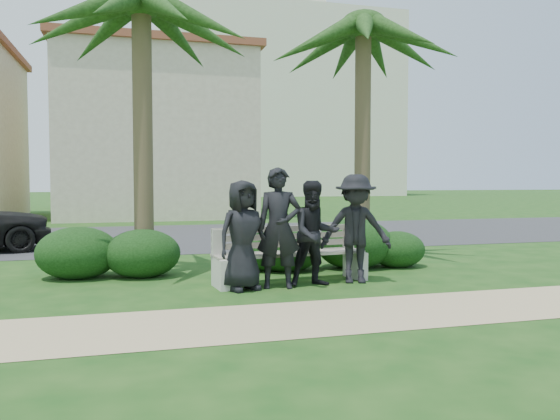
# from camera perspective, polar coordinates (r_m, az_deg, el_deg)

# --- Properties ---
(ground) EXTENTS (160.00, 160.00, 0.00)m
(ground) POSITION_cam_1_polar(r_m,az_deg,el_deg) (8.13, 0.30, -8.09)
(ground) COLOR #164112
(ground) RESTS_ON ground
(footpath) EXTENTS (30.00, 1.60, 0.01)m
(footpath) POSITION_cam_1_polar(r_m,az_deg,el_deg) (6.45, 4.71, -11.03)
(footpath) COLOR tan
(footpath) RESTS_ON ground
(asphalt_street) EXTENTS (160.00, 8.00, 0.01)m
(asphalt_street) POSITION_cam_1_polar(r_m,az_deg,el_deg) (15.90, -7.53, -2.67)
(asphalt_street) COLOR #2D2D30
(asphalt_street) RESTS_ON ground
(stucco_bldg_right) EXTENTS (8.40, 8.40, 7.30)m
(stucco_bldg_right) POSITION_cam_1_polar(r_m,az_deg,el_deg) (25.79, -12.88, 7.60)
(stucco_bldg_right) COLOR #C0B190
(stucco_bldg_right) RESTS_ON ground
(hotel_tower) EXTENTS (26.00, 18.00, 37.30)m
(hotel_tower) POSITION_cam_1_polar(r_m,az_deg,el_deg) (65.80, -0.95, 13.37)
(hotel_tower) COLOR #F0E7C9
(hotel_tower) RESTS_ON ground
(park_bench) EXTENTS (2.45, 0.80, 0.84)m
(park_bench) POSITION_cam_1_polar(r_m,az_deg,el_deg) (8.46, 1.12, -5.05)
(park_bench) COLOR #9F9485
(park_bench) RESTS_ON ground
(man_a) EXTENTS (0.89, 0.72, 1.58)m
(man_a) POSITION_cam_1_polar(r_m,az_deg,el_deg) (7.84, -3.92, -2.65)
(man_a) COLOR black
(man_a) RESTS_ON ground
(man_b) EXTENTS (0.72, 0.55, 1.77)m
(man_b) POSITION_cam_1_polar(r_m,az_deg,el_deg) (7.97, -0.11, -1.88)
(man_b) COLOR black
(man_b) RESTS_ON ground
(man_c) EXTENTS (0.79, 0.63, 1.58)m
(man_c) POSITION_cam_1_polar(r_m,az_deg,el_deg) (8.15, 3.66, -2.46)
(man_c) COLOR black
(man_c) RESTS_ON ground
(man_d) EXTENTS (1.20, 0.88, 1.67)m
(man_d) POSITION_cam_1_polar(r_m,az_deg,el_deg) (8.47, 7.91, -1.95)
(man_d) COLOR black
(man_d) RESTS_ON ground
(hedge_a) EXTENTS (1.32, 1.09, 0.86)m
(hedge_a) POSITION_cam_1_polar(r_m,az_deg,el_deg) (9.44, -20.37, -4.08)
(hedge_a) COLOR black
(hedge_a) RESTS_ON ground
(hedge_b) EXTENTS (1.24, 1.02, 0.81)m
(hedge_b) POSITION_cam_1_polar(r_m,az_deg,el_deg) (9.25, -14.19, -4.28)
(hedge_b) COLOR black
(hedge_b) RESTS_ON ground
(hedge_c) EXTENTS (1.09, 0.90, 0.71)m
(hedge_c) POSITION_cam_1_polar(r_m,az_deg,el_deg) (9.64, -1.05, -4.19)
(hedge_c) COLOR black
(hedge_c) RESTS_ON ground
(hedge_d) EXTENTS (1.23, 1.02, 0.80)m
(hedge_d) POSITION_cam_1_polar(r_m,az_deg,el_deg) (9.58, 0.77, -3.96)
(hedge_d) COLOR black
(hedge_d) RESTS_ON ground
(hedge_e) EXTENTS (1.42, 1.17, 0.93)m
(hedge_e) POSITION_cam_1_polar(r_m,az_deg,el_deg) (9.99, 7.80, -3.35)
(hedge_e) COLOR black
(hedge_e) RESTS_ON ground
(hedge_f) EXTENTS (1.04, 0.86, 0.68)m
(hedge_f) POSITION_cam_1_polar(r_m,az_deg,el_deg) (10.23, 12.16, -3.94)
(hedge_f) COLOR black
(hedge_f) RESTS_ON ground
(palm_left) EXTENTS (3.00, 3.00, 5.41)m
(palm_left) POSITION_cam_1_polar(r_m,az_deg,el_deg) (9.77, -14.30, 20.10)
(palm_left) COLOR brown
(palm_left) RESTS_ON ground
(palm_right) EXTENTS (3.00, 3.00, 5.57)m
(palm_right) POSITION_cam_1_polar(r_m,az_deg,el_deg) (11.52, 8.71, 18.29)
(palm_right) COLOR brown
(palm_right) RESTS_ON ground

